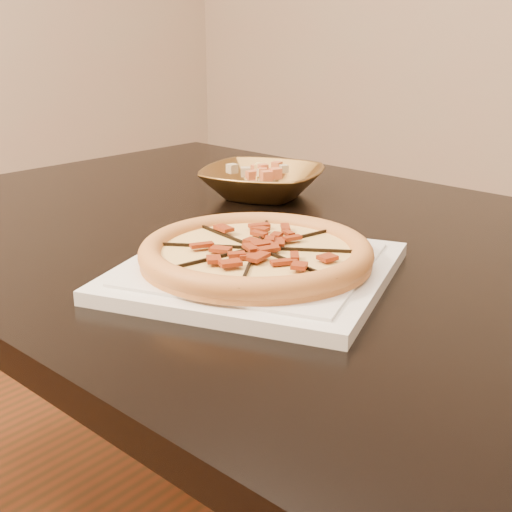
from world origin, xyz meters
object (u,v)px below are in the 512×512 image
(plate, at_px, (256,270))
(pizza, at_px, (256,253))
(dining_table, at_px, (289,296))
(bronze_bowl, at_px, (262,182))

(plate, relative_size, pizza, 1.38)
(dining_table, height_order, pizza, pizza)
(dining_table, bearing_deg, plate, -66.74)
(plate, bearing_deg, dining_table, 113.26)
(bronze_bowl, bearing_deg, dining_table, -41.44)
(pizza, xyz_separation_m, bronze_bowl, (-0.27, 0.34, -0.01))
(plate, relative_size, bronze_bowl, 1.88)
(dining_table, distance_m, bronze_bowl, 0.29)
(dining_table, bearing_deg, pizza, -66.73)
(plate, height_order, pizza, pizza)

